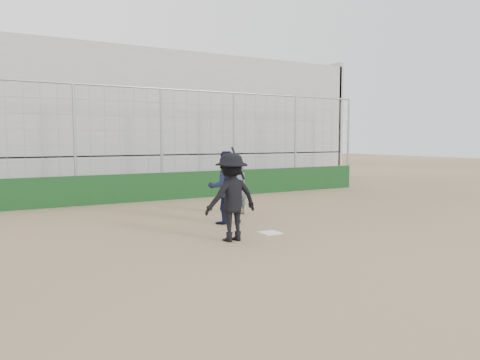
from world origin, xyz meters
TOP-DOWN VIEW (x-y plane):
  - ground at (0.00, 0.00)m, footprint 90.00×90.00m
  - home_plate at (0.00, 0.00)m, footprint 0.44×0.44m
  - backstop at (0.00, 7.00)m, footprint 18.10×0.25m
  - bleachers at (0.00, 11.95)m, footprint 20.25×6.70m
  - batter_at_plate at (-1.17, -0.24)m, footprint 1.26×0.82m
  - catcher_crouched at (-0.32, 1.62)m, footprint 0.99×0.81m
  - umpire at (0.73, 2.74)m, footprint 0.59×0.42m

SIDE VIEW (x-z plane):
  - ground at x=0.00m, z-range 0.00..0.00m
  - home_plate at x=0.00m, z-range 0.00..0.02m
  - catcher_crouched at x=-0.32m, z-range 0.00..1.27m
  - umpire at x=0.73m, z-range 0.00..1.39m
  - batter_at_plate at x=-1.17m, z-range -0.07..1.97m
  - backstop at x=0.00m, z-range -1.06..2.98m
  - bleachers at x=0.00m, z-range -0.57..6.41m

